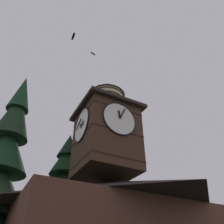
% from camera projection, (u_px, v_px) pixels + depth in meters
% --- Properties ---
extents(clock_tower, '(4.52, 4.52, 8.06)m').
position_uv_depth(clock_tower, '(106.00, 129.00, 16.85)').
color(clock_tower, '#422B1E').
rests_on(clock_tower, building_main).
extents(pine_tree_behind, '(5.87, 5.87, 11.33)m').
position_uv_depth(pine_tree_behind, '(61.00, 213.00, 16.28)').
color(pine_tree_behind, '#473323').
rests_on(pine_tree_behind, ground_plane).
extents(moon, '(1.76, 1.76, 1.76)m').
position_uv_depth(moon, '(108.00, 220.00, 46.32)').
color(moon, silver).
extents(flying_bird_high, '(0.57, 0.23, 0.12)m').
position_uv_depth(flying_bird_high, '(93.00, 54.00, 23.72)').
color(flying_bird_high, black).
extents(flying_bird_low, '(0.22, 0.67, 0.12)m').
position_uv_depth(flying_bird_low, '(73.00, 36.00, 17.53)').
color(flying_bird_low, black).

